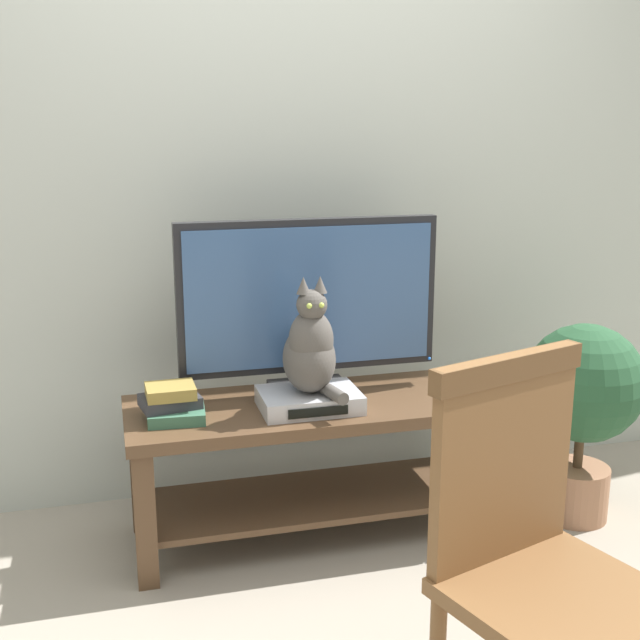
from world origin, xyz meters
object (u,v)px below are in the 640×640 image
(book_stack, at_px, (173,404))
(tv_stand, at_px, (317,442))
(media_box, at_px, (309,400))
(potted_plant, at_px, (583,398))
(wooden_chair, at_px, (535,543))
(tv, at_px, (309,301))
(cat, at_px, (310,349))

(book_stack, bearing_deg, tv_stand, 4.71)
(tv_stand, relative_size, media_box, 3.92)
(potted_plant, bearing_deg, wooden_chair, -127.23)
(tv_stand, relative_size, book_stack, 6.00)
(tv, distance_m, book_stack, 0.61)
(tv, relative_size, media_box, 2.76)
(cat, relative_size, wooden_chair, 0.42)
(tv_stand, bearing_deg, cat, -118.36)
(tv, xyz_separation_m, media_box, (-0.04, -0.17, -0.32))
(cat, bearing_deg, media_box, 95.13)
(tv, relative_size, wooden_chair, 0.97)
(media_box, height_order, potted_plant, potted_plant)
(tv_stand, bearing_deg, potted_plant, -7.68)
(media_box, height_order, book_stack, book_stack)
(cat, distance_m, potted_plant, 1.08)
(tv, distance_m, potted_plant, 1.11)
(tv_stand, bearing_deg, tv, 89.99)
(tv_stand, xyz_separation_m, tv, (0.00, 0.11, 0.51))
(cat, height_order, book_stack, cat)
(tv, bearing_deg, media_box, -104.09)
(tv_stand, distance_m, potted_plant, 1.03)
(book_stack, bearing_deg, wooden_chair, -56.96)
(media_box, relative_size, potted_plant, 0.45)
(tv, bearing_deg, cat, -102.79)
(cat, distance_m, book_stack, 0.51)
(tv, height_order, wooden_chair, tv)
(wooden_chair, bearing_deg, tv, 99.72)
(book_stack, distance_m, potted_plant, 1.53)
(cat, height_order, wooden_chair, cat)
(media_box, xyz_separation_m, wooden_chair, (0.26, -1.11, 0.01))
(tv, height_order, potted_plant, tv)
(book_stack, xyz_separation_m, potted_plant, (1.53, -0.09, -0.09))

